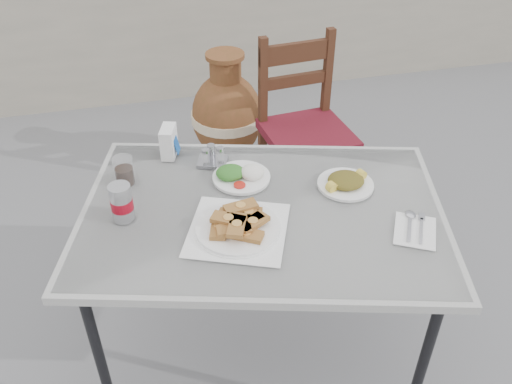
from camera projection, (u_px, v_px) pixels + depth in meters
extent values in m
plane|color=slate|center=(296.00, 347.00, 2.26)|extent=(80.00, 80.00, 0.00)
cylinder|color=black|center=(100.00, 361.00, 1.79)|extent=(0.04, 0.04, 0.70)
cylinder|color=black|center=(421.00, 368.00, 1.77)|extent=(0.04, 0.04, 0.70)
cylinder|color=black|center=(140.00, 230.00, 2.33)|extent=(0.04, 0.04, 0.70)
cylinder|color=black|center=(388.00, 234.00, 2.30)|extent=(0.04, 0.04, 0.70)
cube|color=white|center=(263.00, 213.00, 1.82)|extent=(1.39, 1.12, 0.03)
cube|color=white|center=(263.00, 209.00, 1.81)|extent=(1.34, 1.07, 0.00)
cube|color=white|center=(238.00, 230.00, 1.72)|extent=(0.40, 0.40, 0.00)
cylinder|color=white|center=(238.00, 228.00, 1.72)|extent=(0.27, 0.27, 0.01)
cylinder|color=white|center=(238.00, 229.00, 1.72)|extent=(0.28, 0.28, 0.01)
cylinder|color=white|center=(241.00, 177.00, 1.95)|extent=(0.21, 0.21, 0.01)
ellipsoid|color=white|center=(252.00, 172.00, 1.94)|extent=(0.09, 0.09, 0.05)
ellipsoid|color=#27671D|center=(230.00, 173.00, 1.94)|extent=(0.10, 0.10, 0.04)
cylinder|color=red|center=(240.00, 185.00, 1.90)|extent=(0.04, 0.04, 0.01)
cylinder|color=white|center=(345.00, 184.00, 1.91)|extent=(0.20, 0.20, 0.01)
ellipsoid|color=#1E701C|center=(346.00, 180.00, 1.90)|extent=(0.13, 0.12, 0.04)
cylinder|color=yellow|center=(332.00, 187.00, 1.87)|extent=(0.04, 0.04, 0.04)
cylinder|color=yellow|center=(361.00, 175.00, 1.93)|extent=(0.04, 0.04, 0.04)
cylinder|color=silver|center=(122.00, 203.00, 1.73)|extent=(0.07, 0.07, 0.13)
cylinder|color=#B60D1F|center=(122.00, 204.00, 1.74)|extent=(0.07, 0.07, 0.04)
cylinder|color=#ADACB3|center=(119.00, 187.00, 1.70)|extent=(0.07, 0.07, 0.00)
cylinder|color=white|center=(124.00, 171.00, 1.90)|extent=(0.07, 0.07, 0.10)
cylinder|color=black|center=(125.00, 175.00, 1.91)|extent=(0.06, 0.06, 0.06)
cube|color=white|center=(169.00, 142.00, 2.04)|extent=(0.08, 0.11, 0.12)
cube|color=#1756B0|center=(177.00, 144.00, 2.05)|extent=(0.03, 0.05, 0.07)
cube|color=#ADACB3|center=(213.00, 162.00, 2.03)|extent=(0.13, 0.12, 0.01)
cylinder|color=white|center=(206.00, 157.00, 1.98)|extent=(0.03, 0.03, 0.06)
cylinder|color=white|center=(220.00, 155.00, 1.99)|extent=(0.03, 0.03, 0.06)
cylinder|color=#ADACB3|center=(211.00, 151.00, 2.03)|extent=(0.03, 0.03, 0.05)
cube|color=white|center=(415.00, 231.00, 1.72)|extent=(0.19, 0.21, 0.00)
cube|color=#ADACB3|center=(409.00, 229.00, 1.72)|extent=(0.07, 0.12, 0.00)
ellipsoid|color=#ADACB3|center=(410.00, 214.00, 1.78)|extent=(0.03, 0.04, 0.01)
cube|color=#ADACB3|center=(421.00, 231.00, 1.71)|extent=(0.07, 0.12, 0.00)
cube|color=#ADACB3|center=(422.00, 216.00, 1.77)|extent=(0.04, 0.04, 0.00)
cube|color=#361C0E|center=(287.00, 201.00, 2.70)|extent=(0.04, 0.04, 0.44)
cube|color=#361C0E|center=(350.00, 187.00, 2.79)|extent=(0.04, 0.04, 0.44)
cube|color=#361C0E|center=(262.00, 163.00, 2.96)|extent=(0.04, 0.04, 0.44)
cube|color=#361C0E|center=(321.00, 152.00, 3.06)|extent=(0.04, 0.04, 0.44)
cube|color=maroon|center=(308.00, 135.00, 2.73)|extent=(0.45, 0.45, 0.05)
cube|color=#361C0E|center=(263.00, 85.00, 2.69)|extent=(0.04, 0.04, 0.49)
cube|color=#361C0E|center=(327.00, 75.00, 2.78)|extent=(0.04, 0.04, 0.49)
cube|color=#361C0E|center=(297.00, 52.00, 2.64)|extent=(0.39, 0.07, 0.10)
cube|color=#361C0E|center=(296.00, 80.00, 2.73)|extent=(0.39, 0.07, 0.06)
cylinder|color=brown|center=(229.00, 160.00, 3.32)|extent=(0.31, 0.31, 0.08)
ellipsoid|color=brown|center=(227.00, 116.00, 3.14)|extent=(0.41, 0.41, 0.51)
cylinder|color=beige|center=(227.00, 116.00, 3.14)|extent=(0.42, 0.42, 0.06)
cylinder|color=brown|center=(225.00, 71.00, 2.97)|extent=(0.18, 0.18, 0.16)
cylinder|color=brown|center=(225.00, 55.00, 2.92)|extent=(0.21, 0.21, 0.02)
cube|color=#A99F8C|center=(195.00, 11.00, 3.84)|extent=(6.00, 0.25, 1.20)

